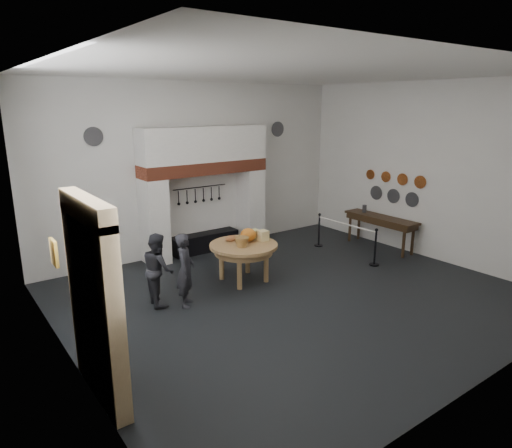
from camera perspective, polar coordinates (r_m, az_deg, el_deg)
floor at (r=9.82m, az=4.76°, el=-8.81°), size 9.00×8.00×0.02m
ceiling at (r=9.02m, az=5.39°, el=18.41°), size 9.00×8.00×0.02m
wall_back at (r=12.41m, az=-7.28°, el=6.92°), size 9.00×0.02×4.50m
wall_front at (r=6.76m, az=27.94°, el=-1.26°), size 9.00×0.02×4.50m
wall_left at (r=7.11m, az=-23.42°, el=-0.03°), size 0.02×8.00×4.50m
wall_right at (r=12.55m, az=20.81°, el=6.17°), size 0.02×8.00×4.50m
chimney_pier_left at (r=11.68m, az=-12.57°, el=0.32°), size 0.55×0.70×2.15m
chimney_pier_right at (r=13.10m, az=-0.71°, el=2.22°), size 0.55×0.70×2.15m
hearth_brick_band at (r=12.09m, az=-6.47°, el=7.03°), size 3.50×0.72×0.32m
chimney_hood at (r=12.03m, az=-6.55°, el=9.91°), size 3.50×0.70×0.90m
iron_range at (r=12.59m, az=-6.36°, el=-2.26°), size 1.90×0.45×0.50m
utensil_rail at (r=12.41m, az=-7.02°, el=4.59°), size 1.60×0.02×0.02m
door_recess at (r=6.51m, az=-20.18°, el=-10.36°), size 0.04×1.10×2.50m
door_jamb_near at (r=5.91m, az=-17.38°, el=-12.26°), size 0.22×0.30×2.60m
door_jamb_far at (r=7.14m, az=-21.14°, el=-7.78°), size 0.22×0.30×2.60m
door_lintel at (r=6.10m, az=-20.52°, el=1.84°), size 0.22×1.70×0.30m
wall_plaque at (r=8.05m, az=-23.93°, el=-3.28°), size 0.05×0.34×0.44m
work_table at (r=10.26m, az=-1.56°, el=-2.69°), size 1.85×1.85×0.07m
pumpkin at (r=10.39m, az=-0.98°, el=-1.37°), size 0.36×0.36×0.31m
cheese_block_big at (r=10.46m, az=0.84°, el=-1.46°), size 0.22×0.22×0.24m
cheese_block_small at (r=10.68m, az=-0.22°, el=-1.22°), size 0.18×0.18×0.20m
wicker_basket at (r=10.02m, az=-1.79°, el=-2.26°), size 0.39×0.39×0.22m
bread_loaf at (r=10.46m, az=-3.11°, el=-1.80°), size 0.31×0.18×0.13m
visitor_near at (r=9.15m, az=-8.81°, el=-5.69°), size 0.60×0.65×1.50m
visitor_far at (r=9.33m, az=-12.13°, el=-5.52°), size 0.66×0.79×1.47m
side_table at (r=13.11m, az=15.34°, el=0.78°), size 0.55×2.20×0.06m
pewter_jug at (r=13.44m, az=13.40°, el=1.86°), size 0.12×0.12×0.22m
copper_pan_a at (r=12.67m, az=19.83°, el=4.96°), size 0.03×0.34×0.34m
copper_pan_b at (r=12.98m, az=17.83°, el=5.34°), size 0.03×0.32×0.32m
copper_pan_c at (r=13.31m, az=15.93°, el=5.70°), size 0.03×0.30×0.30m
copper_pan_d at (r=13.65m, az=14.11°, el=6.03°), size 0.03×0.28×0.28m
pewter_plate_left at (r=12.87m, az=18.91°, el=2.91°), size 0.03×0.40×0.40m
pewter_plate_mid at (r=13.21m, az=16.79°, el=3.37°), size 0.03×0.40×0.40m
pewter_plate_right at (r=13.57m, az=14.79°, el=3.80°), size 0.03×0.40×0.40m
pewter_plate_back_left at (r=11.22m, az=-19.65°, el=10.26°), size 0.44×0.03×0.44m
pewter_plate_back_right at (r=13.79m, az=2.73°, el=11.76°), size 0.44×0.03×0.44m
barrier_post_near at (r=11.73m, az=14.68°, el=-2.93°), size 0.05×0.05×0.90m
barrier_post_far at (r=13.02m, az=7.89°, el=-0.83°), size 0.05×0.05×0.90m
barrier_rope at (r=12.25m, az=11.20°, el=-0.03°), size 0.04×2.00×0.04m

